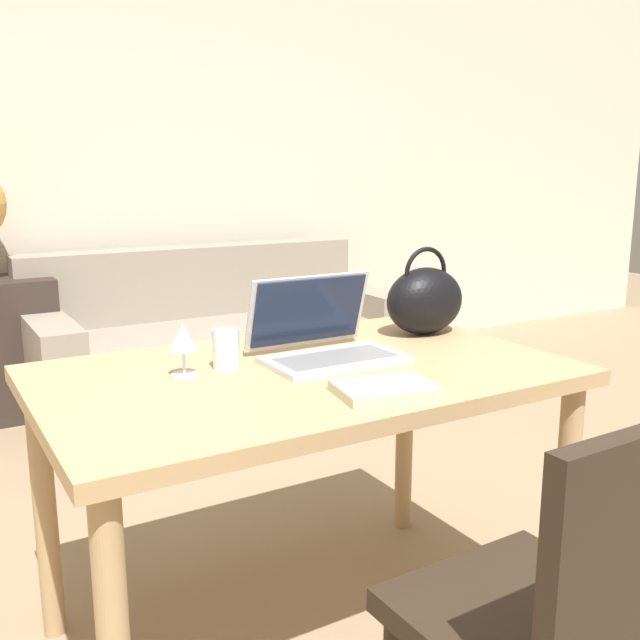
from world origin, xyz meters
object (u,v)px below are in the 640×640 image
object	(u,v)px
laptop	(322,336)
wine_glass	(183,340)
drinking_glass	(226,349)
handbag	(425,300)
chair	(565,612)
couch	(217,347)

from	to	relation	value
laptop	wine_glass	distance (m)	0.38
drinking_glass	wine_glass	distance (m)	0.12
laptop	drinking_glass	xyz separation A→B (m)	(-0.27, 0.03, -0.01)
drinking_glass	handbag	size ratio (longest dim) A/B	0.38
chair	handbag	size ratio (longest dim) A/B	3.26
couch	handbag	world-z (taller)	handbag
laptop	wine_glass	bearing A→B (deg)	177.09
couch	drinking_glass	distance (m)	2.20
laptop	wine_glass	world-z (taller)	laptop
couch	laptop	bearing A→B (deg)	-104.27
handbag	laptop	bearing A→B (deg)	-168.90
couch	handbag	bearing A→B (deg)	-92.94
couch	laptop	world-z (taller)	laptop
couch	drinking_glass	world-z (taller)	drinking_glass
chair	wine_glass	world-z (taller)	wine_glass
chair	drinking_glass	distance (m)	0.97
wine_glass	couch	bearing A→B (deg)	65.86
laptop	handbag	size ratio (longest dim) A/B	1.35
laptop	drinking_glass	size ratio (longest dim) A/B	3.55
laptop	handbag	xyz separation A→B (m)	(0.41, 0.08, 0.05)
drinking_glass	handbag	world-z (taller)	handbag
chair	laptop	bearing A→B (deg)	88.71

